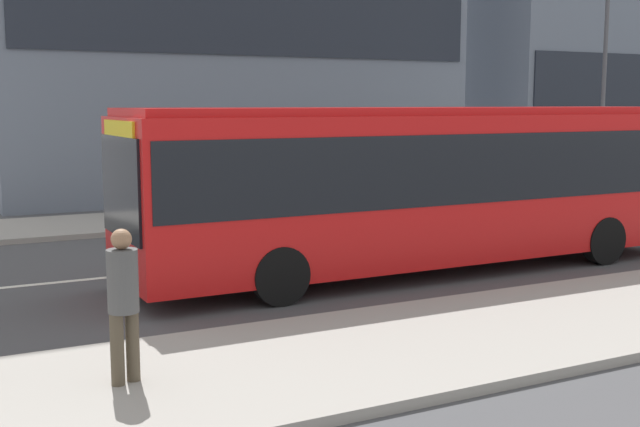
% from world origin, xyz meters
% --- Properties ---
extents(ground_plane, '(120.00, 120.00, 0.00)m').
position_xyz_m(ground_plane, '(0.00, 0.00, 0.00)').
color(ground_plane, '#444447').
extents(sidewalk_near, '(44.00, 3.50, 0.13)m').
position_xyz_m(sidewalk_near, '(0.00, -6.25, 0.07)').
color(sidewalk_near, gray).
rests_on(sidewalk_near, ground_plane).
extents(sidewalk_far, '(44.00, 3.50, 0.13)m').
position_xyz_m(sidewalk_far, '(0.00, 6.25, 0.07)').
color(sidewalk_far, gray).
rests_on(sidewalk_far, ground_plane).
extents(lane_centerline, '(41.80, 0.16, 0.01)m').
position_xyz_m(lane_centerline, '(0.00, 0.00, 0.00)').
color(lane_centerline, silver).
rests_on(lane_centerline, ground_plane).
extents(apartment_block_right_tower, '(13.70, 6.10, 15.00)m').
position_xyz_m(apartment_block_right_tower, '(22.49, 12.51, 7.49)').
color(apartment_block_right_tower, slate).
rests_on(apartment_block_right_tower, ground_plane).
extents(city_bus, '(11.51, 2.63, 3.12)m').
position_xyz_m(city_bus, '(2.64, -2.15, 1.80)').
color(city_bus, red).
rests_on(city_bus, ground_plane).
extents(parked_car_0, '(4.51, 1.75, 1.27)m').
position_xyz_m(parked_car_0, '(11.75, 3.53, 0.61)').
color(parked_car_0, silver).
rests_on(parked_car_0, ground_plane).
extents(pedestrian_near_stop, '(0.34, 0.34, 1.73)m').
position_xyz_m(pedestrian_near_stop, '(-4.06, -6.13, 1.11)').
color(pedestrian_near_stop, '#4C4233').
rests_on(pedestrian_near_stop, sidewalk_near).
extents(street_lamp, '(0.36, 0.36, 7.17)m').
position_xyz_m(street_lamp, '(15.04, 5.14, 4.49)').
color(street_lamp, '#4C4C51').
rests_on(street_lamp, sidewalk_far).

